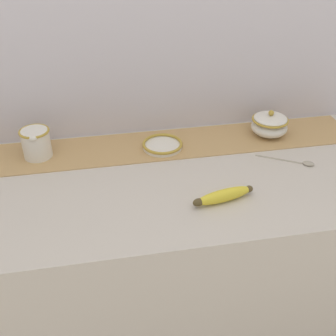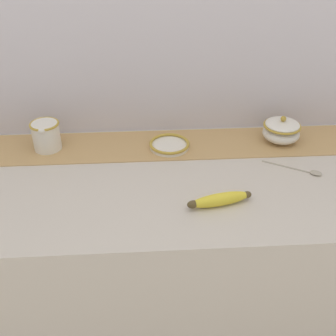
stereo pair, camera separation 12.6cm
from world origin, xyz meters
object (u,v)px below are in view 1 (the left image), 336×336
Objects in this scene: banana at (224,196)px; spoon at (303,163)px; small_dish at (162,145)px; sugar_bowl at (270,124)px; cream_pitcher at (36,142)px.

spoon is at bearing 24.14° from banana.
banana is at bearing -69.58° from small_dish.
sugar_bowl is at bearing 131.30° from spoon.
sugar_bowl is at bearing 3.00° from small_dish.
banana is (0.54, -0.35, -0.04)m from cream_pitcher.
sugar_bowl is 0.21m from spoon.
sugar_bowl reaches higher than small_dish.
small_dish is 0.47m from spoon.
small_dish is at bearing -177.00° from sugar_bowl.
banana reaches higher than small_dish.
sugar_bowl is (0.81, -0.00, -0.01)m from cream_pitcher.
small_dish is at bearing -172.80° from spoon.
banana is (0.12, -0.32, 0.01)m from small_dish.
cream_pitcher is 0.42m from small_dish.
cream_pitcher is at bearing 179.91° from sugar_bowl.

